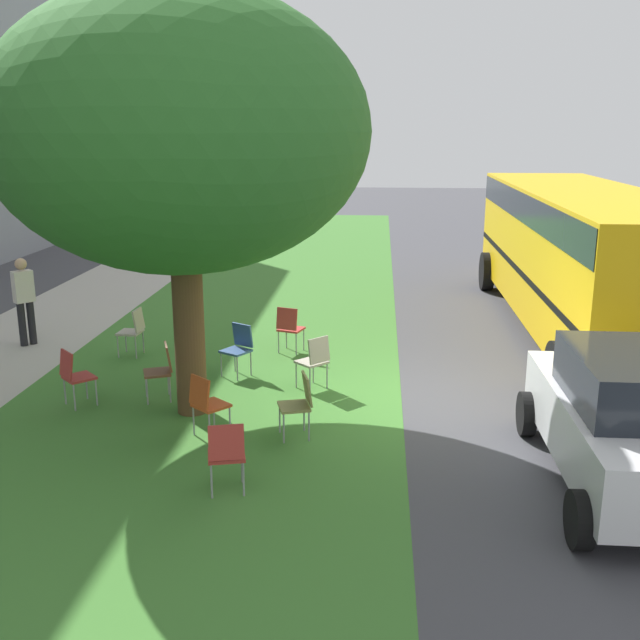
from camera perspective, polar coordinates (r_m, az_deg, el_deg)
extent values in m
plane|color=#424247|center=(11.49, 7.32, -6.21)|extent=(80.00, 80.00, 0.00)
cube|color=#3D752D|center=(11.77, -8.52, -5.73)|extent=(48.00, 6.00, 0.01)
cylinder|color=brown|center=(10.73, -10.10, -0.03)|extent=(0.44, 0.44, 2.79)
ellipsoid|color=#2D6B28|center=(10.38, -10.77, 14.11)|extent=(5.15, 5.15, 3.80)
cube|color=#ADA393|center=(11.79, -0.65, -3.26)|extent=(0.58, 0.58, 0.04)
cube|color=#ADA393|center=(11.59, -0.08, -2.34)|extent=(0.35, 0.34, 0.40)
cylinder|color=gray|center=(12.10, -0.52, -3.93)|extent=(0.02, 0.02, 0.42)
cylinder|color=gray|center=(11.88, -1.85, -4.30)|extent=(0.02, 0.02, 0.42)
cylinder|color=gray|center=(11.85, 0.55, -4.33)|extent=(0.02, 0.02, 0.42)
cylinder|color=gray|center=(11.63, -0.78, -4.71)|extent=(0.02, 0.02, 0.42)
cube|color=#C64C1E|center=(10.13, -8.40, -6.53)|extent=(0.58, 0.58, 0.04)
cube|color=#C64C1E|center=(9.95, -9.29, -5.49)|extent=(0.33, 0.36, 0.40)
cylinder|color=gray|center=(10.17, -6.97, -7.77)|extent=(0.02, 0.02, 0.42)
cylinder|color=gray|center=(10.44, -8.19, -7.20)|extent=(0.02, 0.02, 0.42)
cylinder|color=gray|center=(9.99, -8.52, -8.27)|extent=(0.02, 0.02, 0.42)
cylinder|color=gray|center=(10.26, -9.72, -7.68)|extent=(0.02, 0.02, 0.42)
cube|color=#ADA393|center=(13.90, -14.46, -0.92)|extent=(0.45, 0.43, 0.04)
cube|color=#ADA393|center=(13.77, -13.83, 0.00)|extent=(0.40, 0.11, 0.40)
cylinder|color=gray|center=(14.19, -14.75, -1.59)|extent=(0.02, 0.02, 0.42)
cylinder|color=gray|center=(13.87, -15.33, -2.00)|extent=(0.02, 0.02, 0.42)
cylinder|color=gray|center=(14.06, -13.48, -1.66)|extent=(0.02, 0.02, 0.42)
cylinder|color=gray|center=(13.74, -14.03, -2.08)|extent=(0.02, 0.02, 0.42)
cube|color=olive|center=(9.99, -2.02, -6.69)|extent=(0.52, 0.50, 0.04)
cube|color=olive|center=(9.93, -1.01, -5.33)|extent=(0.41, 0.19, 0.40)
cylinder|color=gray|center=(10.21, -3.13, -7.58)|extent=(0.02, 0.02, 0.42)
cylinder|color=gray|center=(9.88, -2.81, -8.37)|extent=(0.02, 0.02, 0.42)
cylinder|color=gray|center=(10.26, -1.24, -7.45)|extent=(0.02, 0.02, 0.42)
cylinder|color=gray|center=(9.94, -0.86, -8.22)|extent=(0.02, 0.02, 0.42)
cube|color=#B7332D|center=(11.66, -18.08, -4.23)|extent=(0.58, 0.58, 0.04)
cube|color=#B7332D|center=(11.53, -19.00, -3.27)|extent=(0.34, 0.34, 0.40)
cylinder|color=gray|center=(11.64, -16.87, -5.37)|extent=(0.02, 0.02, 0.42)
cylinder|color=gray|center=(11.95, -17.57, -4.89)|extent=(0.02, 0.02, 0.42)
cylinder|color=gray|center=(11.52, -18.42, -5.71)|extent=(0.02, 0.02, 0.42)
cylinder|color=gray|center=(11.84, -19.09, -5.21)|extent=(0.02, 0.02, 0.42)
cube|color=#335184|center=(12.43, -6.52, -2.40)|extent=(0.56, 0.57, 0.04)
cube|color=#335184|center=(12.49, -6.00, -1.16)|extent=(0.28, 0.39, 0.40)
cylinder|color=gray|center=(12.50, -7.63, -3.44)|extent=(0.02, 0.02, 0.42)
cylinder|color=gray|center=(12.26, -6.40, -3.76)|extent=(0.02, 0.02, 0.42)
cylinder|color=gray|center=(12.73, -6.58, -3.06)|extent=(0.02, 0.02, 0.42)
cylinder|color=gray|center=(12.50, -5.35, -3.37)|extent=(0.02, 0.02, 0.42)
cube|color=#B7332D|center=(8.66, -7.23, -10.32)|extent=(0.49, 0.50, 0.04)
cube|color=#B7332D|center=(8.39, -7.24, -9.35)|extent=(0.18, 0.41, 0.40)
cylinder|color=gray|center=(8.91, -6.04, -11.14)|extent=(0.02, 0.02, 0.42)
cylinder|color=gray|center=(8.91, -8.40, -11.24)|extent=(0.02, 0.02, 0.42)
cylinder|color=gray|center=(8.61, -5.92, -12.12)|extent=(0.02, 0.02, 0.42)
cylinder|color=gray|center=(8.60, -8.37, -12.22)|extent=(0.02, 0.02, 0.42)
cube|color=brown|center=(11.57, -12.46, -3.98)|extent=(0.53, 0.52, 0.04)
cube|color=brown|center=(11.50, -11.63, -2.79)|extent=(0.40, 0.22, 0.40)
cylinder|color=gray|center=(11.81, -13.28, -4.82)|extent=(0.02, 0.02, 0.42)
cylinder|color=gray|center=(11.47, -13.19, -5.41)|extent=(0.02, 0.02, 0.42)
cylinder|color=gray|center=(11.82, -11.63, -4.70)|extent=(0.02, 0.02, 0.42)
cylinder|color=gray|center=(11.48, -11.49, -5.29)|extent=(0.02, 0.02, 0.42)
cube|color=#B7332D|center=(13.68, -2.24, -0.71)|extent=(0.51, 0.52, 0.04)
cube|color=#B7332D|center=(13.46, -2.58, 0.09)|extent=(0.21, 0.41, 0.40)
cylinder|color=gray|center=(13.82, -1.26, -1.53)|extent=(0.02, 0.02, 0.42)
cylinder|color=gray|center=(13.96, -2.61, -1.36)|extent=(0.02, 0.02, 0.42)
cylinder|color=gray|center=(13.52, -1.85, -1.90)|extent=(0.02, 0.02, 0.42)
cylinder|color=gray|center=(13.67, -3.22, -1.73)|extent=(0.02, 0.02, 0.42)
cube|color=silver|center=(9.33, 22.70, -7.90)|extent=(3.70, 1.64, 0.76)
cube|color=#1E232B|center=(8.97, 23.39, -4.42)|extent=(1.90, 1.44, 0.64)
cylinder|color=black|center=(10.50, 15.65, -6.97)|extent=(0.60, 0.18, 0.60)
cylinder|color=black|center=(8.03, 19.40, -14.34)|extent=(0.60, 0.18, 0.60)
cube|color=yellow|center=(15.57, 19.58, 4.84)|extent=(10.40, 2.44, 2.50)
cube|color=black|center=(15.63, 19.47, 3.58)|extent=(10.30, 2.46, 0.12)
cube|color=black|center=(15.45, 19.87, 8.12)|extent=(10.30, 2.46, 0.56)
cylinder|color=black|center=(19.38, 12.75, 3.69)|extent=(0.96, 0.28, 0.96)
cylinder|color=black|center=(19.90, 19.96, 3.45)|extent=(0.96, 0.28, 0.96)
cylinder|color=black|center=(11.76, 17.98, -3.86)|extent=(0.96, 0.28, 0.96)
cylinder|color=black|center=(15.21, -21.37, -0.20)|extent=(0.14, 0.14, 0.85)
cylinder|color=black|center=(15.15, -22.00, -0.31)|extent=(0.14, 0.14, 0.85)
cube|color=silver|center=(15.02, -21.94, 2.42)|extent=(0.40, 0.39, 0.60)
sphere|color=tan|center=(14.95, -22.10, 4.03)|extent=(0.22, 0.22, 0.22)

